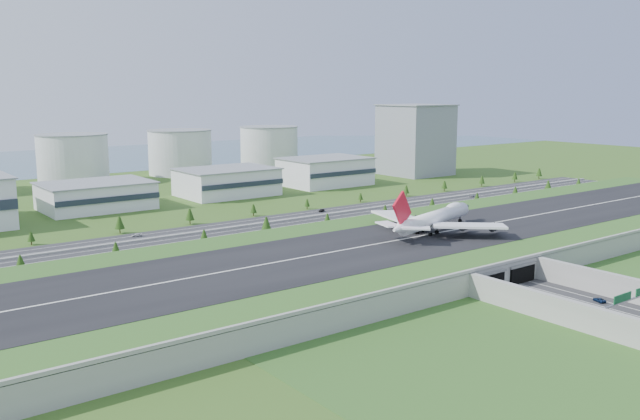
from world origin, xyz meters
TOP-DOWN VIEW (x-y plane):
  - ground at (0.00, 0.00)m, footprint 1200.00×1200.00m
  - airfield_deck at (0.00, -0.09)m, footprint 520.00×100.00m
  - sign_gantry_near at (0.00, -95.04)m, footprint 38.70×0.70m
  - north_expressway at (0.00, 95.00)m, footprint 560.00×36.00m
  - tree_row at (15.36, 96.98)m, footprint 502.10×48.68m
  - hangar_mid_a at (-60.00, 190.00)m, footprint 58.00×42.00m
  - hangar_mid_b at (25.00, 190.00)m, footprint 58.00×42.00m
  - hangar_mid_c at (105.00, 190.00)m, footprint 58.00×42.00m
  - office_tower at (200.00, 195.00)m, footprint 46.00×46.00m
  - fuel_tank_b at (-35.00, 310.00)m, footprint 50.00×50.00m
  - fuel_tank_c at (50.00, 310.00)m, footprint 50.00×50.00m
  - fuel_tank_d at (135.00, 310.00)m, footprint 50.00×50.00m
  - bay_water at (0.00, 480.00)m, footprint 1200.00×260.00m
  - boeing_747 at (19.84, 3.19)m, footprint 66.16×61.65m
  - car_0 at (-8.13, -90.90)m, footprint 2.77×4.57m
  - car_2 at (10.21, -78.86)m, footprint 3.67×5.18m
  - car_5 at (37.22, 104.86)m, footprint 4.69×3.11m
  - car_6 at (146.23, 89.02)m, footprint 4.84×2.33m
  - car_7 at (-70.71, 105.02)m, footprint 5.31×3.34m

SIDE VIEW (x-z plane):
  - ground at x=0.00m, z-range 0.00..0.00m
  - bay_water at x=0.00m, z-range 0.00..0.06m
  - north_expressway at x=0.00m, z-range 0.00..0.12m
  - car_2 at x=10.21m, z-range 0.12..1.43m
  - car_6 at x=146.23m, z-range 0.12..1.45m
  - car_7 at x=-70.71m, z-range 0.12..1.55m
  - car_0 at x=-8.13m, z-range 0.12..1.57m
  - car_5 at x=37.22m, z-range 0.12..1.58m
  - airfield_deck at x=0.00m, z-range -0.48..8.72m
  - tree_row at x=15.36m, z-range 0.35..8.79m
  - sign_gantry_near at x=0.00m, z-range 2.05..11.85m
  - hangar_mid_a at x=-60.00m, z-range 0.00..15.00m
  - hangar_mid_b at x=25.00m, z-range 0.00..17.00m
  - hangar_mid_c at x=105.00m, z-range 0.00..19.00m
  - boeing_747 at x=19.84m, z-range 3.45..24.47m
  - fuel_tank_b at x=-35.00m, z-range 0.00..35.00m
  - fuel_tank_c at x=50.00m, z-range 0.00..35.00m
  - fuel_tank_d at x=135.00m, z-range 0.00..35.00m
  - office_tower at x=200.00m, z-range 0.00..55.00m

